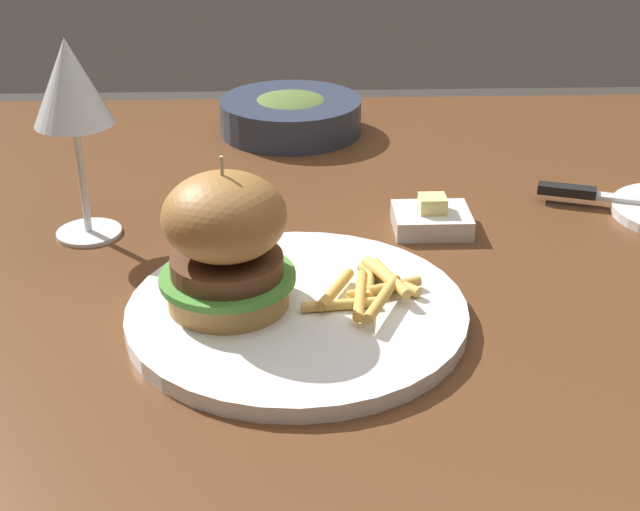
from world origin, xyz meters
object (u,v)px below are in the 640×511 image
object	(u,v)px
butter_dish	(432,219)
soup_bowl	(291,114)
table_knife	(629,198)
wine_glass	(70,88)
main_plate	(297,312)
burger_sandwich	(226,242)

from	to	relation	value
butter_dish	soup_bowl	world-z (taller)	soup_bowl
table_knife	wine_glass	bearing A→B (deg)	-176.10
table_knife	butter_dish	xyz separation A→B (m)	(-0.21, -0.04, -0.00)
main_plate	butter_dish	size ratio (longest dim) A/B	3.71
wine_glass	soup_bowl	world-z (taller)	wine_glass
butter_dish	wine_glass	bearing A→B (deg)	179.80
butter_dish	table_knife	bearing A→B (deg)	10.35
burger_sandwich	table_knife	world-z (taller)	burger_sandwich
burger_sandwich	soup_bowl	world-z (taller)	burger_sandwich
wine_glass	soup_bowl	distance (m)	0.38
burger_sandwich	butter_dish	size ratio (longest dim) A/B	1.70
burger_sandwich	table_knife	size ratio (longest dim) A/B	0.58
burger_sandwich	soup_bowl	bearing A→B (deg)	83.33
main_plate	wine_glass	xyz separation A→B (m)	(-0.20, 0.17, 0.14)
table_knife	butter_dish	world-z (taller)	butter_dish
table_knife	burger_sandwich	bearing A→B (deg)	-153.24
burger_sandwich	table_knife	xyz separation A→B (m)	(0.40, 0.20, -0.06)
wine_glass	butter_dish	xyz separation A→B (m)	(0.34, -0.00, -0.14)
soup_bowl	main_plate	bearing A→B (deg)	-89.84
main_plate	wine_glass	distance (m)	0.30
main_plate	soup_bowl	xyz separation A→B (m)	(-0.00, 0.47, 0.02)
butter_dish	burger_sandwich	bearing A→B (deg)	-139.31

